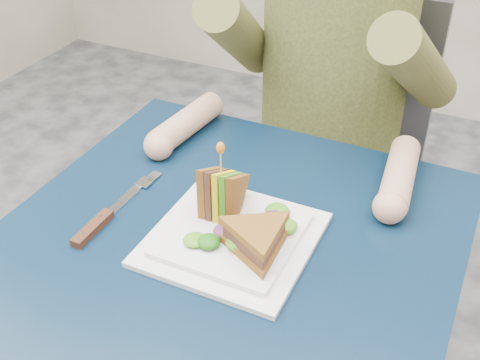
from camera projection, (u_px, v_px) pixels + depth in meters
The scene contains 12 objects.
table at pixel (227, 272), 1.05m from camera, with size 0.75×0.75×0.73m.
chair at pixel (337, 147), 1.60m from camera, with size 0.42×0.40×0.93m.
diner at pixel (336, 25), 1.30m from camera, with size 0.54×0.59×0.74m.
plate at pixel (232, 237), 0.99m from camera, with size 0.26×0.26×0.02m.
sandwich_flat at pixel (257, 239), 0.93m from camera, with size 0.18×0.18×0.05m.
sandwich_upright at pixel (222, 194), 1.01m from camera, with size 0.09×0.15×0.15m.
fork at pixel (128, 198), 1.09m from camera, with size 0.02×0.18×0.01m.
knife at pixel (100, 222), 1.03m from camera, with size 0.02×0.22×0.02m.
toothpick at pixel (221, 163), 0.98m from camera, with size 0.00×0.00×0.06m, color tan.
toothpick_frill at pixel (221, 148), 0.96m from camera, with size 0.01×0.01×0.02m, color orange.
lettuce_spill at pixel (238, 225), 0.98m from camera, with size 0.15×0.13×0.02m, color #337A14, non-canonical shape.
onion_ring at pixel (242, 226), 0.97m from camera, with size 0.04×0.04×0.01m, color #9E4C7A.
Camera 1 is at (0.35, -0.68, 1.39)m, focal length 45.00 mm.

